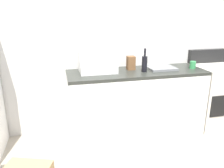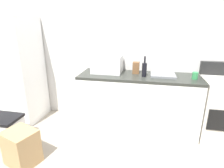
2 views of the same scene
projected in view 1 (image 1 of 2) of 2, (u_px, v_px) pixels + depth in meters
name	position (u px, v px, depth m)	size (l,w,h in m)	color
wall_back	(108.00, 38.00, 3.09)	(5.00, 0.10, 2.60)	silver
kitchen_counter	(136.00, 103.00, 3.08)	(1.80, 0.60, 0.90)	white
stove_oven	(213.00, 95.00, 3.36)	(0.60, 0.61, 1.10)	silver
microwave	(97.00, 62.00, 2.86)	(0.46, 0.34, 0.27)	white
sink_basin	(161.00, 68.00, 3.05)	(0.36, 0.32, 0.03)	slate
wine_bottle	(144.00, 63.00, 2.88)	(0.07, 0.07, 0.30)	black
coffee_mug	(193.00, 65.00, 3.06)	(0.08, 0.08, 0.10)	#338C4C
knife_block	(131.00, 63.00, 3.00)	(0.10, 0.10, 0.18)	brown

